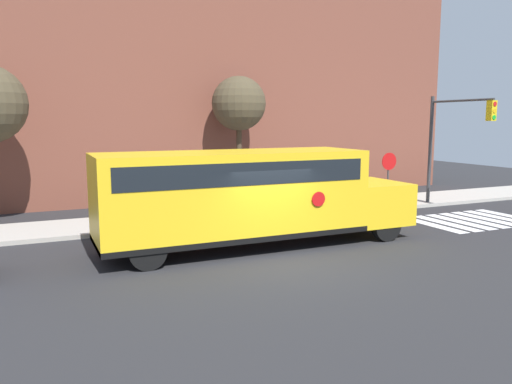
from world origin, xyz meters
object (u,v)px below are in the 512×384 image
traffic_light (451,134)px  tree_far_sidewalk (239,104)px  school_bus (247,193)px  stop_sign (388,171)px

traffic_light → tree_far_sidewalk: 9.47m
school_bus → traffic_light: traffic_light is taller
school_bus → stop_sign: school_bus is taller
traffic_light → tree_far_sidewalk: (-7.80, 5.22, 1.30)m
stop_sign → tree_far_sidewalk: tree_far_sidewalk is taller
school_bus → tree_far_sidewalk: (2.93, 7.80, 2.92)m
stop_sign → traffic_light: (2.47, -1.01, 1.65)m
stop_sign → tree_far_sidewalk: (-5.34, 4.21, 2.94)m
traffic_light → stop_sign: bearing=157.8°
school_bus → stop_sign: bearing=23.5°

